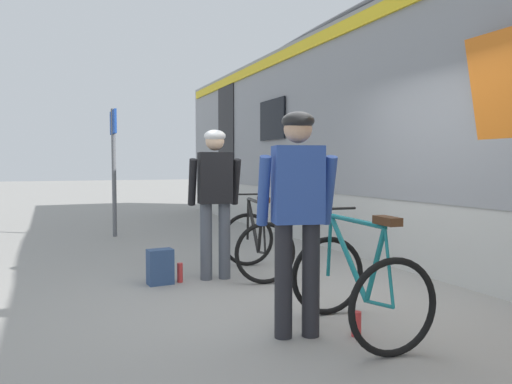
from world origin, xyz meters
TOP-DOWN VIEW (x-y plane):
  - ground_plane at (0.00, 0.00)m, footprint 80.00×80.00m
  - train_car at (3.13, 0.91)m, footprint 3.22×18.20m
  - cyclist_near_in_blue at (-0.74, -0.93)m, footprint 0.66×0.41m
  - cyclist_far_in_dark at (-0.72, 1.16)m, footprint 0.64×0.36m
  - bicycle_near_teal at (-0.27, -1.06)m, footprint 0.81×1.13m
  - bicycle_far_black at (-0.18, 1.19)m, footprint 0.90×1.19m
  - backpack_on_platform at (-1.37, 1.16)m, footprint 0.29×0.20m
  - water_bottle_near_the_bikes at (-0.31, -1.11)m, footprint 0.08×0.08m
  - water_bottle_by_the_backpack at (-1.15, 1.17)m, footprint 0.07×0.07m
  - platform_sign_post at (-1.37, 5.17)m, footprint 0.08×0.70m

SIDE VIEW (x-z plane):
  - ground_plane at x=0.00m, z-range 0.00..0.00m
  - water_bottle_near_the_bikes at x=-0.31m, z-range 0.00..0.20m
  - water_bottle_by_the_backpack at x=-1.15m, z-range 0.00..0.22m
  - backpack_on_platform at x=-1.37m, z-range 0.00..0.40m
  - bicycle_near_teal at x=-0.27m, z-range -0.09..0.89m
  - bicycle_far_black at x=-0.18m, z-range -0.09..0.89m
  - cyclist_near_in_blue at x=-0.74m, z-range 0.17..1.94m
  - cyclist_far_in_dark at x=-0.72m, z-range 0.17..1.94m
  - platform_sign_post at x=-1.37m, z-range 0.42..2.82m
  - train_car at x=3.13m, z-range 0.03..3.91m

